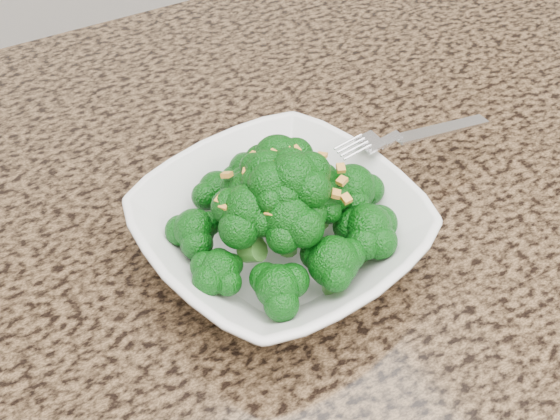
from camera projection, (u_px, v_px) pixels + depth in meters
granite_counter at (378, 338)px, 0.53m from camera, size 1.64×1.04×0.03m
bowl at (280, 231)px, 0.56m from camera, size 0.25×0.25×0.05m
broccoli_pile at (280, 174)px, 0.51m from camera, size 0.19×0.19×0.07m
garlic_topping at (280, 134)px, 0.49m from camera, size 0.11×0.11×0.01m
fork at (394, 138)px, 0.59m from camera, size 0.18×0.04×0.01m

